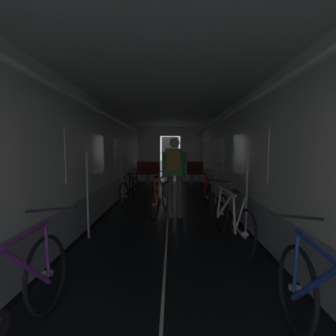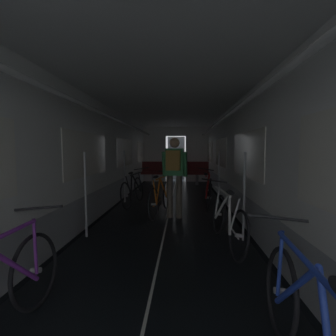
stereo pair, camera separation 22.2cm
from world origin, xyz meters
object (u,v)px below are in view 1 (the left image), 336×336
Objects in this scene: bicycle_white at (231,219)px; bicycle_red at (207,192)px; bicycle_purple at (7,306)px; bench_seat_far_left at (148,171)px; person_cyclist_aisle at (174,170)px; bicycle_black at (131,191)px; bicycle_blue at (334,332)px; bicycle_orange_in_aisle at (160,197)px; bench_seat_far_right at (192,171)px.

bicycle_white is 1.00× the size of bicycle_red.
bench_seat_far_left is at bearing 89.16° from bicycle_purple.
bicycle_purple is 1.00× the size of person_cyclist_aisle.
bicycle_black and bicycle_red have the same top height.
bicycle_black is (-1.95, 2.50, -0.00)m from bicycle_white.
bicycle_blue is (0.05, -2.22, 0.00)m from bicycle_white.
person_cyclist_aisle is 0.75m from bicycle_orange_in_aisle.
bicycle_orange_in_aisle is at bearing 107.15° from bicycle_blue.
bench_seat_far_left is 0.58× the size of bicycle_blue.
bicycle_black reaches higher than bicycle_blue.
bicycle_red is at bearing -88.99° from bench_seat_far_right.
bicycle_red is (-0.01, 2.38, -0.00)m from bicycle_white.
bicycle_red is at bearing -63.79° from bench_seat_far_left.
bicycle_black is (-1.87, -3.67, -0.19)m from bench_seat_far_right.
bicycle_black is 1.17m from bicycle_orange_in_aisle.
bicycle_purple is 1.01× the size of bicycle_orange_in_aisle.
bicycle_red is (1.94, -0.12, 0.00)m from bicycle_black.
bench_seat_far_right is at bearing 80.98° from person_cyclist_aisle.
bicycle_blue reaches higher than bicycle_orange_in_aisle.
bicycle_blue is at bearing -67.09° from bicycle_black.
bench_seat_far_left and bench_seat_far_right have the same top height.
bench_seat_far_right is at bearing 62.98° from bicycle_black.
bench_seat_far_right is 0.58× the size of bicycle_purple.
bicycle_black is at bearing 133.15° from bicycle_orange_in_aisle.
bicycle_blue is at bearing -72.85° from bicycle_orange_in_aisle.
bench_seat_far_left is 0.58× the size of bicycle_purple.
bicycle_white is 1.00× the size of bicycle_purple.
bicycle_black reaches higher than bench_seat_far_right.
bicycle_blue is at bearing -5.30° from bicycle_purple.
bicycle_purple is at bearing -90.60° from bicycle_black.
bench_seat_far_right is 4.66m from bicycle_orange_in_aisle.
bicycle_orange_in_aisle is at bearing 76.98° from bicycle_purple.
bicycle_blue is at bearing -88.84° from bicycle_white.
bicycle_white is 2.85m from bicycle_purple.
bicycle_white is 2.22m from bicycle_blue.
bicycle_red is at bearing 65.77° from bicycle_purple.
bench_seat_far_right is 0.58× the size of person_cyclist_aisle.
bench_seat_far_right is 0.58× the size of bicycle_white.
bench_seat_far_left reaches higher than bicycle_blue.
bicycle_orange_in_aisle is (-1.19, 3.87, 0.00)m from bicycle_blue.
bicycle_white reaches higher than bicycle_purple.
bench_seat_far_right is 6.18m from bicycle_white.
bicycle_white is 2.38m from bicycle_red.
bench_seat_far_right is 0.58× the size of bicycle_black.
bicycle_black is at bearing 176.44° from bicycle_red.
bicycle_black is at bearing 112.91° from bicycle_blue.
person_cyclist_aisle is 1.01× the size of bicycle_orange_in_aisle.
bicycle_purple reaches higher than bicycle_blue.
person_cyclist_aisle reaches higher than bicycle_orange_in_aisle.
person_cyclist_aisle is (1.16, 3.42, 0.63)m from bicycle_purple.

